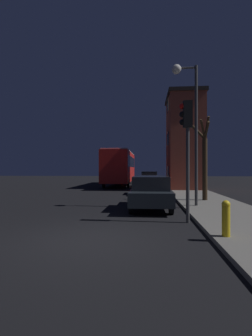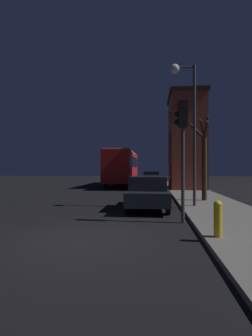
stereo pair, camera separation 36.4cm
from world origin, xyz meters
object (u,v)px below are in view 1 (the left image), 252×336
bare_tree (204,158)px  car_far_lane (149,179)px  traffic_light (187,135)px  fire_hydrant (226,217)px  car_mid_lane (151,184)px  streetlamp (188,107)px  bus (120,165)px  car_near_lane (151,192)px

bare_tree → car_far_lane: bearing=102.4°
traffic_light → bare_tree: size_ratio=0.92×
fire_hydrant → car_mid_lane: bearing=98.0°
streetlamp → car_mid_lane: size_ratio=1.65×
traffic_light → fire_hydrant: traffic_light is taller
car_mid_lane → fire_hydrant: size_ratio=4.41×
bus → car_mid_lane: bus is taller
bare_tree → traffic_light: bearing=-107.3°
car_mid_lane → fire_hydrant: car_mid_lane is taller
traffic_light → car_far_lane: traffic_light is taller
car_near_lane → car_mid_lane: car_near_lane is taller
streetlamp → bus: bearing=106.6°
streetlamp → car_mid_lane: streetlamp is taller
traffic_light → car_mid_lane: (-1.09, 10.14, -2.25)m
bus → fire_hydrant: (5.04, -22.25, -1.61)m
car_far_lane → fire_hydrant: (1.81, -21.00, -0.20)m
bare_tree → car_far_lane: (-2.91, 13.21, -1.62)m
bus → car_far_lane: bearing=-21.3°
car_near_lane → fire_hydrant: car_near_lane is taller
car_far_lane → car_mid_lane: bearing=-89.5°
traffic_light → bus: bearing=102.4°
car_near_lane → traffic_light: bearing=-68.4°
car_near_lane → car_far_lane: 15.78m
bare_tree → fire_hydrant: (-1.09, -7.79, -1.82)m
traffic_light → car_far_lane: 18.93m
bus → fire_hydrant: bus is taller
bare_tree → car_mid_lane: bearing=121.7°
car_mid_lane → car_far_lane: (-0.08, 8.63, 0.09)m
bus → fire_hydrant: 22.87m
bare_tree → bus: bearing=113.0°
traffic_light → car_mid_lane: bearing=96.1°
bus → car_near_lane: size_ratio=2.63×
traffic_light → car_near_lane: (-1.18, 2.99, -2.18)m
traffic_light → car_mid_lane: traffic_light is taller
streetlamp → traffic_light: 3.84m
traffic_light → fire_hydrant: bearing=-73.9°
bare_tree → bus: size_ratio=0.37×
traffic_light → bus: 20.52m
streetlamp → bus: 17.55m
bare_tree → car_mid_lane: 5.65m
traffic_light → bare_tree: 5.86m
car_mid_lane → car_far_lane: size_ratio=0.99×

